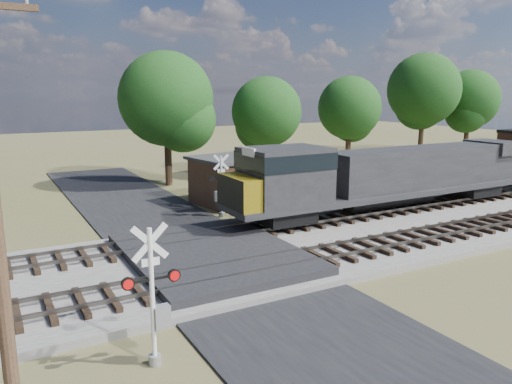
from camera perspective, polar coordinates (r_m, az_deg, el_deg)
ground at (r=21.98m, az=-4.47°, el=-8.46°), size 160.00×160.00×0.00m
ballast_bed at (r=27.74m, az=14.27°, el=-4.21°), size 140.00×10.00×0.30m
road at (r=21.96m, az=-4.47°, el=-8.36°), size 7.00×60.00×0.08m
crossing_panel at (r=22.31m, az=-5.02°, el=-7.31°), size 7.00×9.00×0.62m
track_near at (r=21.64m, az=5.36°, el=-7.64°), size 140.00×2.60×0.33m
track_far at (r=25.73m, az=-0.92°, el=-4.47°), size 140.00×2.60×0.33m
crossing_signal_near at (r=14.22m, az=-11.40°, el=-12.80°), size 1.64×0.36×4.07m
crossing_signal_far at (r=29.92m, az=-4.11°, el=0.10°), size 1.54×0.38×3.83m
equipment_shed at (r=33.52m, az=-2.80°, el=1.39°), size 5.39×5.39×3.19m
treeline at (r=43.15m, az=-6.77°, el=10.41°), size 78.58×11.21×11.75m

